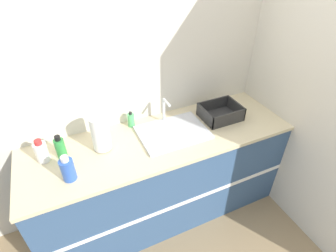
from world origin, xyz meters
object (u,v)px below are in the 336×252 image
Objects in this scene: sink at (173,131)px; paper_towel_roll at (100,133)px; bottle_blue at (68,169)px; dish_rack at (220,114)px; bottle_green at (60,148)px; soap_dispenser at (131,120)px; bottle_white_spray at (42,152)px.

sink is 0.58m from paper_towel_roll.
paper_towel_roll is at bearing 37.87° from bottle_blue.
dish_rack is 1.76× the size of bottle_green.
soap_dispenser is (0.57, 0.16, -0.02)m from bottle_green.
paper_towel_roll is 1.47× the size of bottle_blue.
bottle_white_spray is 0.13m from bottle_green.
paper_towel_roll is 0.35m from soap_dispenser.
paper_towel_roll is at bearing -6.58° from bottle_white_spray.
sink is at bearing -5.35° from bottle_white_spray.
bottle_white_spray reaches higher than soap_dispenser.
sink is 1.94× the size of paper_towel_roll.
soap_dispenser is at bearing 33.34° from paper_towel_roll.
soap_dispenser is (0.56, 0.40, -0.02)m from bottle_blue.
bottle_green reaches higher than dish_rack.
bottle_green is (-1.32, 0.05, 0.04)m from dish_rack.
dish_rack is at bearing -1.03° from paper_towel_roll.
sink is at bearing -5.15° from bottle_green.
bottle_green is (-0.29, 0.03, -0.06)m from paper_towel_roll.
paper_towel_roll is 1.50× the size of bottle_green.
paper_towel_roll is at bearing -146.66° from soap_dispenser.
paper_towel_roll is (-0.56, 0.04, 0.13)m from sink.
soap_dispenser is (0.70, 0.14, -0.02)m from bottle_white_spray.
paper_towel_roll reaches higher than bottle_blue.
dish_rack is (0.47, 0.02, 0.03)m from sink.
bottle_green is at bearing 94.48° from bottle_blue.
paper_towel_roll is at bearing 175.56° from sink.
bottle_blue is at bearing -85.52° from bottle_green.
sink reaches higher than dish_rack.
bottle_green is (0.13, -0.01, 0.00)m from bottle_white_spray.
sink is 1.65× the size of dish_rack.
bottle_white_spray is (-0.97, 0.09, 0.07)m from sink.
sink is 3.00× the size of bottle_white_spray.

